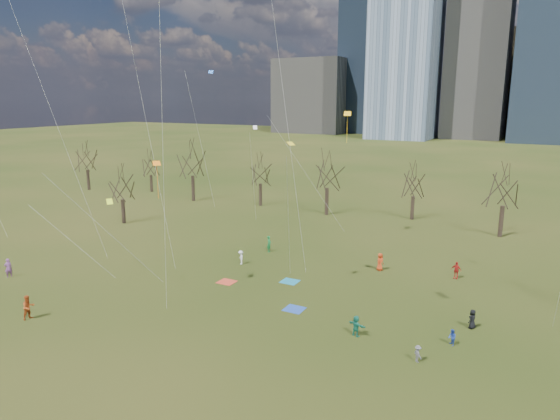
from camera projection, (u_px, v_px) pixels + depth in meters
The scene contains 17 objects.
ground at pixel (204, 333), 36.94m from camera, with size 500.00×500.00×0.00m, color black.
downtown_skyline at pixel (495, 45), 210.98m from camera, with size 212.50×78.00×118.00m.
bare_tree_row at pixel (366, 180), 67.71m from camera, with size 113.04×29.80×9.50m.
blanket_teal at pixel (290, 281), 47.35m from camera, with size 1.60×1.50×0.03m, color teal.
blanket_navy at pixel (294, 309), 41.16m from camera, with size 1.60×1.50×0.03m, color #2348A4.
blanket_crimson at pixel (227, 282), 47.23m from camera, with size 1.60×1.50×0.03m, color #C53E27.
person_2 at pixel (28, 307), 39.15m from camera, with size 0.95×0.74×1.96m, color #AA4518.
person_3 at pixel (418, 354), 32.81m from camera, with size 0.76×0.44×1.18m, color #5A5A5E.
person_5 at pixel (356, 326), 36.40m from camera, with size 1.45×0.46×1.57m, color #1B7961.
person_6 at pixel (472, 319), 37.57m from camera, with size 0.74×0.48×1.51m, color black.
person_7 at pixel (8, 268), 48.40m from camera, with size 0.68×0.45×1.87m, color #81458B.
person_8 at pixel (452, 337), 35.01m from camera, with size 0.59×0.46×1.21m, color #2645A7.
person_9 at pixel (241, 257), 52.20m from camera, with size 0.95×0.55×1.48m, color white.
person_10 at pixel (456, 270), 48.00m from camera, with size 0.99×0.41×1.68m, color red.
person_12 at pixel (380, 262), 50.27m from camera, with size 0.88×0.58×1.81m, color red.
person_13 at pixel (269, 244), 56.33m from camera, with size 0.68×0.45×1.87m, color #1B7B36.
kites_airborne at pixel (291, 140), 42.35m from camera, with size 73.78×36.59×32.15m.
Camera 1 is at (20.94, -27.41, 17.03)m, focal length 32.00 mm.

